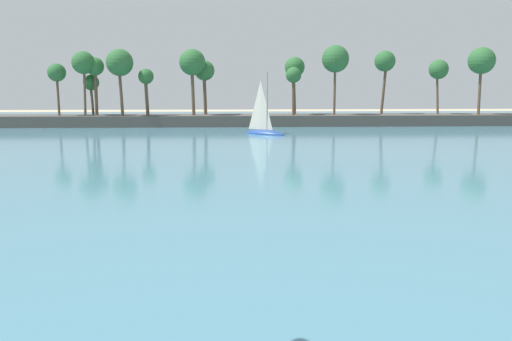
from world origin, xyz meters
TOP-DOWN VIEW (x-y plane):
  - sea at (0.00, 63.45)m, footprint 220.00×113.83m
  - palm_headland at (0.91, 80.26)m, footprint 91.22×6.94m
  - sailboat_near_shore at (2.61, 66.30)m, footprint 6.04×5.16m

SIDE VIEW (x-z plane):
  - sea at x=0.00m, z-range 0.00..0.06m
  - sailboat_near_shore at x=2.61m, z-range -3.60..5.33m
  - palm_headland at x=0.91m, z-range -2.24..10.55m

